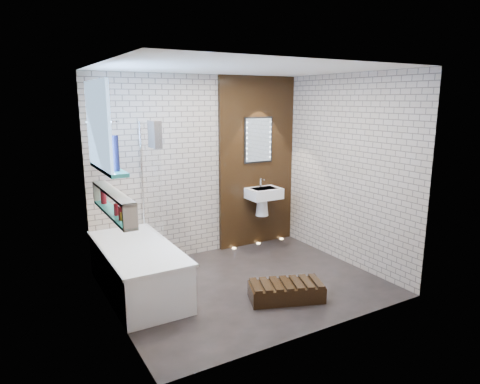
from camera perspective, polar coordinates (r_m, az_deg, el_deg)
ground at (r=5.42m, az=0.81°, el=-12.26°), size 3.20×3.20×0.00m
room_shell at (r=5.02m, az=0.86°, el=1.35°), size 3.24×3.20×2.60m
walnut_panel at (r=6.57m, az=2.29°, el=3.99°), size 1.30×0.06×2.60m
clerestory_window at (r=4.69m, az=-18.29°, el=7.37°), size 0.18×1.00×0.94m
display_niche at (r=4.61m, az=-16.70°, el=-1.44°), size 0.14×1.30×0.26m
bathtub at (r=5.24m, az=-13.58°, el=-10.06°), size 0.79×1.74×0.70m
bath_screen at (r=5.47m, az=-11.87°, el=1.79°), size 0.01×0.78×1.40m
towel at (r=5.19m, az=-11.39°, el=7.61°), size 0.10×0.25×0.32m
shower_head at (r=5.32m, az=-16.87°, el=9.07°), size 0.18×0.18×0.02m
washbasin at (r=6.51m, az=3.17°, el=-0.69°), size 0.50×0.36×0.58m
led_mirror at (r=6.50m, az=2.49°, el=7.00°), size 0.50×0.02×0.70m
walnut_step at (r=5.03m, az=6.23°, el=-13.22°), size 0.92×0.64×0.19m
niche_bottles at (r=4.63m, az=-16.71°, el=-1.78°), size 0.06×0.84×0.16m
sill_vases at (r=4.44m, az=-16.48°, el=5.02°), size 0.09×0.09×0.36m
floor_uplights at (r=6.83m, az=2.51°, el=-6.90°), size 0.96×0.06×0.01m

